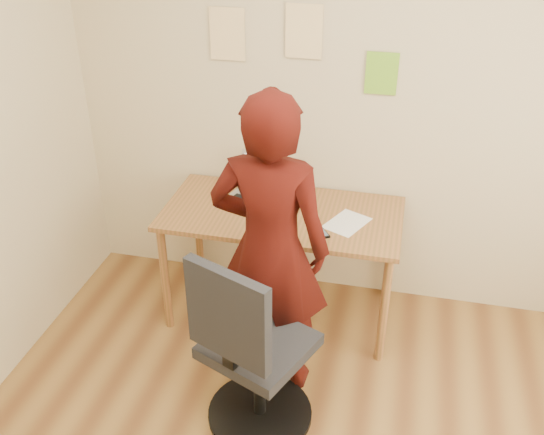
% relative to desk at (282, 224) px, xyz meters
% --- Properties ---
extents(room, '(3.58, 3.58, 2.78)m').
position_rel_desk_xyz_m(room, '(0.36, -1.38, 0.70)').
color(room, brown).
rests_on(room, ground).
extents(desk, '(1.40, 0.70, 0.74)m').
position_rel_desk_xyz_m(desk, '(0.00, 0.00, 0.00)').
color(desk, '#996034').
rests_on(desk, ground).
extents(laptop, '(0.45, 0.42, 0.26)m').
position_rel_desk_xyz_m(laptop, '(-0.18, 0.07, 0.14)').
color(laptop, '#ACACB3').
rests_on(laptop, desk).
extents(paper_sheet, '(0.28, 0.32, 0.00)m').
position_rel_desk_xyz_m(paper_sheet, '(0.39, -0.04, 0.09)').
color(paper_sheet, white).
rests_on(paper_sheet, desk).
extents(phone, '(0.13, 0.14, 0.01)m').
position_rel_desk_xyz_m(phone, '(0.26, -0.19, 0.09)').
color(phone, black).
rests_on(phone, desk).
extents(wall_note_left, '(0.21, 0.00, 0.30)m').
position_rel_desk_xyz_m(wall_note_left, '(-0.41, 0.36, 1.01)').
color(wall_note_left, '#FFD898').
rests_on(wall_note_left, room).
extents(wall_note_mid, '(0.21, 0.00, 0.30)m').
position_rel_desk_xyz_m(wall_note_mid, '(0.04, 0.36, 1.05)').
color(wall_note_mid, '#FFD898').
rests_on(wall_note_mid, room).
extents(wall_note_right, '(0.18, 0.00, 0.24)m').
position_rel_desk_xyz_m(wall_note_right, '(0.48, 0.36, 0.84)').
color(wall_note_right, '#79C12B').
rests_on(wall_note_right, room).
extents(office_chair, '(0.60, 0.61, 1.05)m').
position_rel_desk_xyz_m(office_chair, '(0.05, -0.93, -0.21)').
color(office_chair, black).
rests_on(office_chair, ground).
extents(person, '(0.62, 0.42, 1.68)m').
position_rel_desk_xyz_m(person, '(0.06, -0.56, 0.19)').
color(person, '#370B07').
rests_on(person, ground).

